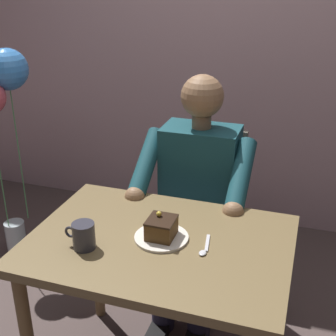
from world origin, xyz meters
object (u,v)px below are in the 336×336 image
Objects in this scene: dessert_spoon at (205,248)px; cake_slice at (161,227)px; coffee_cup at (83,235)px; balloon_display at (3,106)px; chair at (203,207)px; seated_person at (195,198)px; dining_table at (159,261)px.

cake_slice is at bearing -6.39° from dessert_spoon.
balloon_display is (0.89, -0.78, 0.19)m from coffee_cup.
seated_person is (0.00, 0.17, 0.14)m from chair.
cake_slice is 0.09× the size of balloon_display.
seated_person reaches higher than cake_slice.
dining_table is 0.71m from chair.
balloon_display reaches higher than dining_table.
balloon_display reaches higher than seated_person.
balloon_display reaches higher than dessert_spoon.
dessert_spoon is (-0.18, 0.53, 0.09)m from seated_person.
chair reaches higher than cake_slice.
chair reaches higher than dining_table.
dessert_spoon is at bearing 173.61° from cake_slice.
coffee_cup is (0.24, 0.13, 0.14)m from dining_table.
dessert_spoon is at bearing 104.09° from chair.
balloon_display is at bearing -6.22° from seated_person.
cake_slice is at bearing 150.78° from balloon_display.
balloon_display reaches higher than chair.
balloon_display reaches higher than cake_slice.
cake_slice is (-0.01, 0.68, 0.27)m from chair.
balloon_display is at bearing -26.59° from dessert_spoon.
dining_table is 8.29× the size of coffee_cup.
dessert_spoon reaches higher than dining_table.
dining_table is at bearing -2.73° from dessert_spoon.
coffee_cup is at bearing 69.83° from seated_person.
chair is 0.74× the size of seated_person.
coffee_cup is at bearing 30.34° from cake_slice.
dining_table is at bearing -151.06° from coffee_cup.
coffee_cup is 1.19m from balloon_display.
cake_slice reaches higher than coffee_cup.
coffee_cup reaches higher than dining_table.
cake_slice is 0.77× the size of dessert_spoon.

